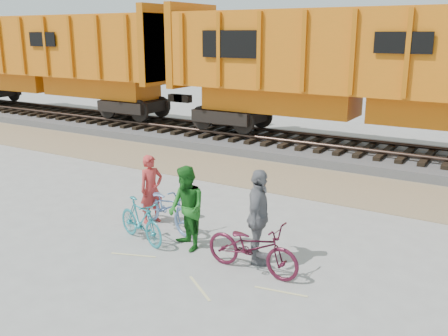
{
  "coord_description": "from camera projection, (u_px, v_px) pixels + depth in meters",
  "views": [
    {
      "loc": [
        5.04,
        -7.36,
        4.1
      ],
      "look_at": [
        -0.37,
        1.5,
        1.28
      ],
      "focal_mm": 40.0,
      "sensor_mm": 36.0,
      "label": 1
    }
  ],
  "objects": [
    {
      "name": "hopper_car_center",
      "position": [
        367.0,
        68.0,
        16.07
      ],
      "size": [
        14.0,
        3.13,
        4.65
      ],
      "color": "black",
      "rests_on": "track"
    },
    {
      "name": "hopper_car_left",
      "position": [
        51.0,
        57.0,
        23.62
      ],
      "size": [
        14.0,
        3.13,
        4.65
      ],
      "color": "black",
      "rests_on": "track"
    },
    {
      "name": "ground",
      "position": [
        200.0,
        252.0,
        9.67
      ],
      "size": [
        120.0,
        120.0,
        0.0
      ],
      "primitive_type": "plane",
      "color": "#9E9E99",
      "rests_on": "ground"
    },
    {
      "name": "bicycle_blue",
      "position": [
        167.0,
        206.0,
        10.74
      ],
      "size": [
        1.99,
        1.16,
        0.99
      ],
      "primitive_type": "imported",
      "rotation": [
        0.0,
        0.0,
        1.28
      ],
      "color": "#6C8DC2",
      "rests_on": "ground"
    },
    {
      "name": "gravel_strip",
      "position": [
        308.0,
        182.0,
        14.2
      ],
      "size": [
        120.0,
        3.0,
        0.02
      ],
      "primitive_type": "cube",
      "color": "tan",
      "rests_on": "ground"
    },
    {
      "name": "ballast_bed",
      "position": [
        348.0,
        153.0,
        17.05
      ],
      "size": [
        120.0,
        4.0,
        0.3
      ],
      "primitive_type": "cube",
      "color": "slate",
      "rests_on": "ground"
    },
    {
      "name": "bicycle_maroon",
      "position": [
        252.0,
        247.0,
        8.74
      ],
      "size": [
        1.82,
        0.68,
        0.95
      ],
      "primitive_type": "imported",
      "rotation": [
        0.0,
        0.0,
        1.54
      ],
      "color": "#4B1326",
      "rests_on": "ground"
    },
    {
      "name": "bicycle_teal",
      "position": [
        141.0,
        221.0,
        10.05
      ],
      "size": [
        1.54,
        0.84,
        0.89
      ],
      "primitive_type": "imported",
      "rotation": [
        0.0,
        0.0,
        1.27
      ],
      "color": "teal",
      "rests_on": "ground"
    },
    {
      "name": "person_man",
      "position": [
        186.0,
        209.0,
        9.61
      ],
      "size": [
        1.01,
        0.95,
        1.66
      ],
      "primitive_type": "imported",
      "rotation": [
        0.0,
        0.0,
        -0.53
      ],
      "color": "#1C651C",
      "rests_on": "ground"
    },
    {
      "name": "person_woman",
      "position": [
        258.0,
        217.0,
        9.01
      ],
      "size": [
        0.74,
        1.12,
        1.77
      ],
      "primitive_type": "imported",
      "rotation": [
        0.0,
        0.0,
        1.89
      ],
      "color": "slate",
      "rests_on": "ground"
    },
    {
      "name": "track",
      "position": [
        348.0,
        143.0,
        16.96
      ],
      "size": [
        120.0,
        2.6,
        0.24
      ],
      "color": "black",
      "rests_on": "ballast_bed"
    },
    {
      "name": "person_solo",
      "position": [
        151.0,
        189.0,
        11.0
      ],
      "size": [
        0.54,
        0.65,
        1.54
      ],
      "primitive_type": "imported",
      "rotation": [
        0.0,
        0.0,
        1.21
      ],
      "color": "#B9312F",
      "rests_on": "ground"
    }
  ]
}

